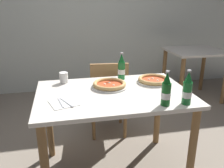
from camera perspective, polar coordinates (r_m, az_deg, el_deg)
name	(u,v)px	position (r m, az deg, el deg)	size (l,w,h in m)	color
back_wall_tiled	(84,9)	(3.94, -6.81, 17.37)	(7.00, 0.10, 2.60)	silver
dining_table_main	(113,105)	(1.93, 0.31, -5.08)	(1.20, 0.80, 0.75)	silver
chair_behind_table	(108,94)	(2.56, -0.84, -2.49)	(0.44, 0.44, 0.85)	olive
dining_table_background	(195,60)	(3.74, 19.19, 5.33)	(0.80, 0.70, 0.75)	silver
pizza_margherita_near	(109,85)	(1.98, -0.62, -0.19)	(0.30, 0.30, 0.04)	white
pizza_marinara_far	(154,80)	(2.13, 9.91, 0.92)	(0.29, 0.29, 0.04)	white
beer_bottle_left	(187,90)	(1.72, 17.56, -1.36)	(0.07, 0.07, 0.25)	#196B2D
beer_bottle_center	(121,68)	(2.17, 2.28, 3.82)	(0.07, 0.07, 0.25)	#196B2D
beer_bottle_right	(166,91)	(1.66, 12.82, -1.66)	(0.07, 0.07, 0.25)	#14591E
napkin_with_cutlery	(64,103)	(1.72, -11.45, -4.45)	(0.22, 0.22, 0.01)	white
paper_cup	(64,78)	(2.12, -11.46, 1.49)	(0.07, 0.07, 0.10)	white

